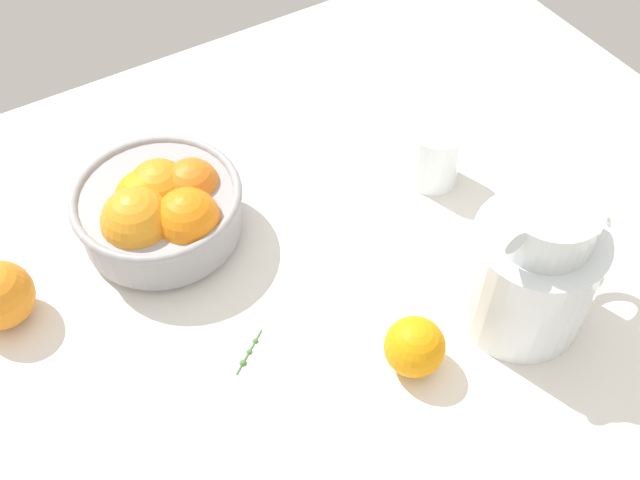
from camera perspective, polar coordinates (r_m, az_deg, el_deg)
The scene contains 6 objects.
ground_plane at distance 95.10cm, azimuth 2.68°, elevation -2.98°, with size 120.19×105.70×3.00cm, color white.
fruit_bowl at distance 95.60cm, azimuth -12.06°, elevation 2.34°, with size 21.42×21.42×11.62cm.
juice_pitcher at distance 87.67cm, azimuth 15.72°, elevation -2.60°, with size 19.45×14.74×19.90cm.
juice_glass at distance 102.90cm, azimuth 8.74°, elevation 6.22°, with size 6.96×6.96×8.72cm.
loose_orange_2 at distance 84.26cm, azimuth 7.24°, elevation -8.09°, with size 6.92×6.92×6.92cm, color orange.
herb_sprig_0 at distance 87.35cm, azimuth -5.50°, elevation -8.55°, with size 5.38×3.98×0.87cm.
Camera 1 is at (-33.05, -45.99, 74.90)cm, focal length 41.91 mm.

